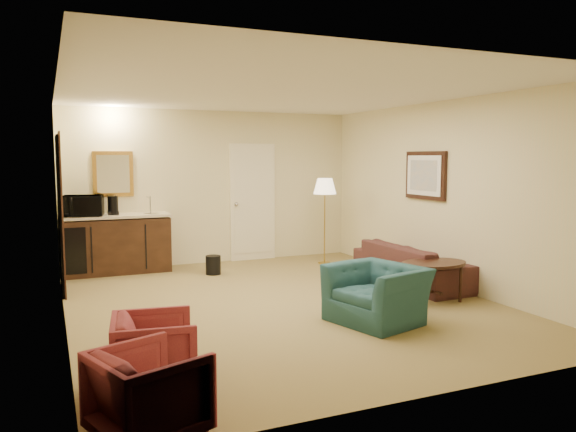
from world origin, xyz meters
name	(u,v)px	position (x,y,z in m)	size (l,w,h in m)	color
ground	(280,303)	(0.00, 0.00, 0.00)	(6.00, 6.00, 0.00)	olive
room_walls	(251,165)	(-0.10, 0.77, 1.72)	(5.02, 6.01, 2.61)	beige
wetbar_cabinet	(117,244)	(-1.65, 2.72, 0.46)	(1.64, 0.58, 0.92)	#392012
sofa	(412,257)	(2.15, 0.23, 0.39)	(1.97, 0.58, 0.77)	black
teal_armchair	(377,284)	(0.67, -1.17, 0.42)	(0.96, 0.63, 0.84)	#204550
rose_chair_near	(154,348)	(-1.90, -2.00, 0.32)	(0.63, 0.59, 0.65)	#963531
rose_chair_far	(149,389)	(-2.07, -2.80, 0.33)	(0.64, 0.60, 0.65)	#963531
coffee_table	(433,282)	(1.80, -0.70, 0.25)	(0.88, 0.60, 0.51)	black
floor_lamp	(325,221)	(1.70, 2.12, 0.73)	(0.39, 0.39, 1.47)	#B6973C
waste_bin	(213,265)	(-0.30, 2.00, 0.15)	(0.23, 0.23, 0.29)	black
microwave	(83,203)	(-2.13, 2.70, 1.12)	(0.58, 0.32, 0.39)	black
coffee_maker	(113,205)	(-1.69, 2.72, 1.07)	(0.16, 0.16, 0.30)	black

